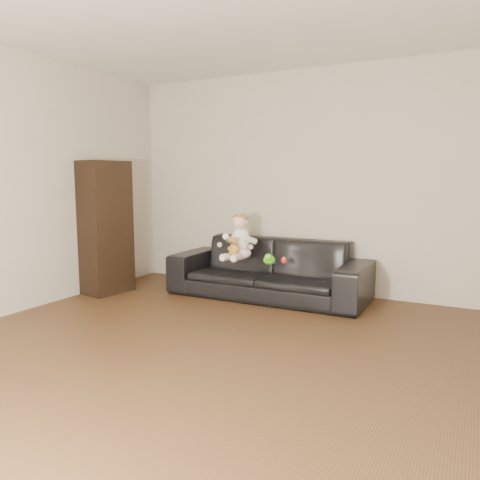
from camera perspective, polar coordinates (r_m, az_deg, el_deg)
The scene contains 10 objects.
floor at distance 3.29m, azimuth -4.84°, elevation -16.64°, with size 5.50×5.50×0.00m, color #472E19.
wall_back at distance 5.53m, azimuth 10.39°, elevation 6.95°, with size 5.00×5.00×0.00m, color #B5AC98.
sofa at distance 5.33m, azimuth 3.49°, elevation -3.51°, with size 2.23×0.87×0.65m, color black.
cabinet at distance 5.69m, azimuth -16.11°, elevation 1.47°, with size 0.39×0.53×1.54m, color black.
shelf_item at distance 5.66m, azimuth -16.09°, elevation 4.96°, with size 0.18×0.25×0.28m, color silver.
baby at distance 5.30m, azimuth -0.07°, elevation 0.11°, with size 0.37×0.45×0.53m.
teddy_bear at distance 5.16m, azimuth -0.78°, elevation -0.79°, with size 0.14×0.13×0.21m.
toy_green at distance 5.01m, azimuth 3.59°, elevation -2.42°, with size 0.12×0.15×0.10m, color #4AD719.
toy_rattle at distance 5.07m, azimuth 5.36°, elevation -2.55°, with size 0.06×0.06×0.06m, color red.
toy_blue_disc at distance 5.11m, azimuth 3.77°, elevation -2.73°, with size 0.11×0.11×0.02m, color #1A97D6.
Camera 1 is at (1.60, -2.54, 1.35)m, focal length 35.00 mm.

